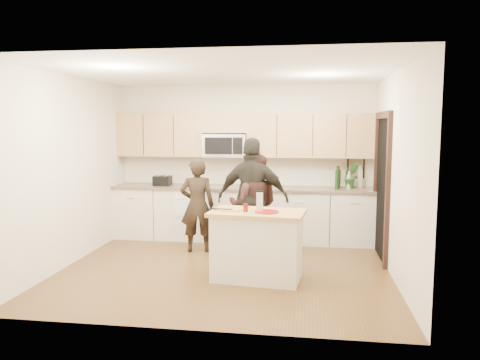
# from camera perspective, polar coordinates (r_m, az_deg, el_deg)

# --- Properties ---
(floor) EXTENTS (4.50, 4.50, 0.00)m
(floor) POSITION_cam_1_polar(r_m,az_deg,el_deg) (6.67, -1.82, -10.76)
(floor) COLOR brown
(floor) RESTS_ON ground
(room_shell) EXTENTS (4.52, 4.02, 2.71)m
(room_shell) POSITION_cam_1_polar(r_m,az_deg,el_deg) (6.37, -1.88, 4.27)
(room_shell) COLOR beige
(room_shell) RESTS_ON ground
(back_cabinetry) EXTENTS (4.50, 0.66, 0.94)m
(back_cabinetry) POSITION_cam_1_polar(r_m,az_deg,el_deg) (8.17, 0.22, -4.09)
(back_cabinetry) COLOR beige
(back_cabinetry) RESTS_ON ground
(upper_cabinetry) EXTENTS (4.50, 0.33, 0.75)m
(upper_cabinetry) POSITION_cam_1_polar(r_m,az_deg,el_deg) (8.17, 0.60, 5.59)
(upper_cabinetry) COLOR tan
(upper_cabinetry) RESTS_ON ground
(microwave) EXTENTS (0.76, 0.41, 0.40)m
(microwave) POSITION_cam_1_polar(r_m,az_deg,el_deg) (8.19, -1.83, 4.24)
(microwave) COLOR silver
(microwave) RESTS_ON ground
(doorway) EXTENTS (0.06, 1.25, 2.20)m
(doorway) POSITION_cam_1_polar(r_m,az_deg,el_deg) (7.30, 16.94, -0.22)
(doorway) COLOR black
(doorway) RESTS_ON ground
(framed_picture) EXTENTS (0.30, 0.03, 0.38)m
(framed_picture) POSITION_cam_1_polar(r_m,az_deg,el_deg) (8.32, 13.93, 1.53)
(framed_picture) COLOR black
(framed_picture) RESTS_ON ground
(dish_towel) EXTENTS (0.34, 0.60, 0.48)m
(dish_towel) POSITION_cam_1_polar(r_m,az_deg,el_deg) (8.12, -6.62, -1.85)
(dish_towel) COLOR white
(dish_towel) RESTS_ON ground
(island) EXTENTS (1.27, 0.82, 0.90)m
(island) POSITION_cam_1_polar(r_m,az_deg,el_deg) (6.12, 2.10, -7.91)
(island) COLOR beige
(island) RESTS_ON ground
(red_plate) EXTENTS (0.30, 0.30, 0.02)m
(red_plate) POSITION_cam_1_polar(r_m,az_deg,el_deg) (5.94, 3.28, -3.89)
(red_plate) COLOR maroon
(red_plate) RESTS_ON island
(box_grater) EXTENTS (0.10, 0.06, 0.26)m
(box_grater) POSITION_cam_1_polar(r_m,az_deg,el_deg) (5.94, 2.42, -2.52)
(box_grater) COLOR silver
(box_grater) RESTS_ON red_plate
(drink_glass) EXTENTS (0.06, 0.06, 0.11)m
(drink_glass) POSITION_cam_1_polar(r_m,az_deg,el_deg) (5.96, 0.68, -3.40)
(drink_glass) COLOR maroon
(drink_glass) RESTS_ON island
(cutting_board) EXTENTS (0.25, 0.19, 0.02)m
(cutting_board) POSITION_cam_1_polar(r_m,az_deg,el_deg) (6.05, -1.09, -3.70)
(cutting_board) COLOR #AF8B49
(cutting_board) RESTS_ON island
(tongs) EXTENTS (0.29, 0.06, 0.02)m
(tongs) POSITION_cam_1_polar(r_m,az_deg,el_deg) (6.04, -2.31, -3.57)
(tongs) COLOR black
(tongs) RESTS_ON cutting_board
(knife) EXTENTS (0.19, 0.04, 0.01)m
(knife) POSITION_cam_1_polar(r_m,az_deg,el_deg) (6.02, -1.86, -3.65)
(knife) COLOR silver
(knife) RESTS_ON cutting_board
(toaster) EXTENTS (0.30, 0.23, 0.17)m
(toaster) POSITION_cam_1_polar(r_m,az_deg,el_deg) (8.38, -9.44, -0.08)
(toaster) COLOR black
(toaster) RESTS_ON back_cabinetry
(bottle_cluster) EXTENTS (0.48, 0.34, 0.39)m
(bottle_cluster) POSITION_cam_1_polar(r_m,az_deg,el_deg) (8.10, 13.05, 0.28)
(bottle_cluster) COLOR #331F09
(bottle_cluster) RESTS_ON back_cabinetry
(orchid) EXTENTS (0.26, 0.22, 0.43)m
(orchid) POSITION_cam_1_polar(r_m,az_deg,el_deg) (8.06, 13.42, 0.51)
(orchid) COLOR #34702C
(orchid) RESTS_ON back_cabinetry
(woman_left) EXTENTS (0.60, 0.45, 1.49)m
(woman_left) POSITION_cam_1_polar(r_m,az_deg,el_deg) (7.41, -5.23, -3.10)
(woman_left) COLOR black
(woman_left) RESTS_ON ground
(woman_center) EXTENTS (0.79, 0.62, 1.58)m
(woman_center) POSITION_cam_1_polar(r_m,az_deg,el_deg) (7.05, 1.70, -3.20)
(woman_center) COLOR black
(woman_center) RESTS_ON ground
(woman_right) EXTENTS (1.09, 0.51, 1.82)m
(woman_right) POSITION_cam_1_polar(r_m,az_deg,el_deg) (6.96, 1.58, -2.31)
(woman_right) COLOR black
(woman_right) RESTS_ON ground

